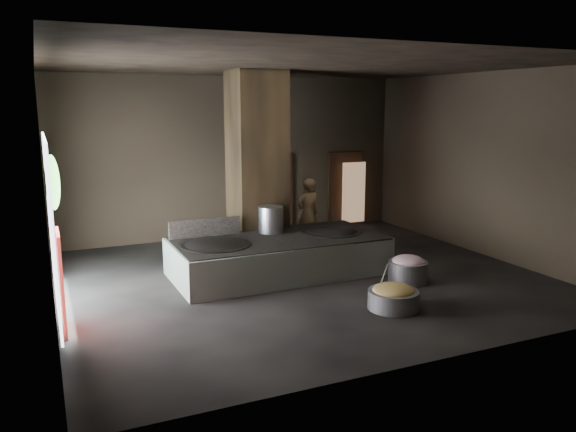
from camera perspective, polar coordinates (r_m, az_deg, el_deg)
name	(u,v)px	position (r m, az deg, el deg)	size (l,w,h in m)	color
floor	(302,279)	(12.37, 1.39, -6.45)	(10.00, 9.00, 0.10)	black
ceiling	(303,62)	(11.82, 1.50, 15.33)	(10.00, 9.00, 0.10)	black
back_wall	(234,157)	(16.08, -5.55, 5.97)	(10.00, 0.10, 4.50)	black
front_wall	(443,212)	(8.05, 15.46, 0.44)	(10.00, 0.10, 4.50)	black
left_wall	(42,189)	(10.74, -23.71, 2.51)	(0.10, 9.00, 4.50)	black
right_wall	(487,165)	(14.75, 19.53, 4.92)	(0.10, 9.00, 4.50)	black
pillar	(257,167)	(13.50, -3.18, 5.02)	(1.20, 1.20, 4.50)	black
hearth_platform	(278,256)	(12.49, -0.99, -4.10)	(4.64, 2.22, 0.81)	#B4C8B4
platform_cap	(278,238)	(12.39, -0.99, -2.26)	(4.54, 2.18, 0.03)	black
wok_left	(216,248)	(11.88, -7.36, -3.26)	(1.46, 1.46, 0.40)	black
wok_left_rim	(216,245)	(11.87, -7.37, -2.93)	(1.49, 1.49, 0.05)	black
wok_right	(331,235)	(13.02, 4.40, -1.93)	(1.36, 1.36, 0.38)	black
wok_right_rim	(331,232)	(13.00, 4.41, -1.63)	(1.39, 1.39, 0.05)	black
stock_pot	(271,219)	(12.83, -1.75, -0.35)	(0.56, 0.56, 0.61)	#ACAFB4
splash_guard	(205,228)	(12.57, -8.44, -1.18)	(1.61, 0.06, 0.40)	black
cook	(308,214)	(14.57, 2.02, 0.22)	(0.68, 0.44, 1.86)	olive
veg_basin	(393,299)	(10.64, 10.64, -8.34)	(0.94, 0.94, 0.35)	gray
veg_fill	(394,290)	(10.59, 10.67, -7.43)	(0.77, 0.77, 0.24)	#8E994A
ladle	(382,279)	(10.56, 9.57, -6.30)	(0.03, 0.03, 0.74)	#ACAFB4
meat_basin	(408,272)	(12.23, 12.07, -5.54)	(0.82, 0.82, 0.45)	gray
meat_fill	(408,261)	(12.17, 12.12, -4.53)	(0.68, 0.68, 0.26)	#C67788
doorway_near	(274,195)	(16.55, -1.42, 2.15)	(1.18, 0.08, 2.38)	black
doorway_near_glow	(266,197)	(16.57, -2.28, 1.98)	(0.76, 0.04, 1.81)	#8C6647
doorway_far	(345,190)	(17.59, 5.82, 2.64)	(1.18, 0.08, 2.38)	black
doorway_far_glow	(354,193)	(17.44, 6.69, 2.38)	(0.79, 0.04, 1.87)	#8C6647
left_opening	(51,223)	(11.05, -22.94, -0.64)	(0.04, 4.20, 3.10)	white
pavilion_sliver	(61,282)	(9.96, -22.03, -6.25)	(0.05, 0.90, 1.70)	maroon
tree_silhouette	(52,182)	(12.04, -22.81, 3.18)	(0.28, 1.10, 1.10)	#194714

